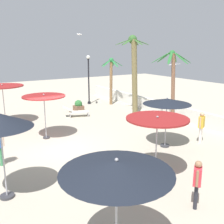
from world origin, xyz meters
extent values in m
plane|color=#B2A893|center=(0.00, 0.00, 0.00)|extent=(56.00, 56.00, 0.00)
cube|color=silver|center=(0.00, 9.01, 0.48)|extent=(25.20, 0.30, 0.95)
cylinder|color=#333338|center=(-5.70, -1.57, 0.04)|extent=(0.42, 0.42, 0.08)
cylinder|color=#A5A5AD|center=(-5.70, -1.57, 1.27)|extent=(0.05, 0.05, 2.55)
cylinder|color=maroon|center=(-5.70, -1.57, 2.53)|extent=(2.63, 2.63, 0.06)
sphere|color=#99999E|center=(-5.70, -1.57, 2.61)|extent=(0.08, 0.08, 0.08)
cylinder|color=#A5A5AD|center=(7.91, -1.65, 1.20)|extent=(0.05, 0.05, 2.41)
cone|color=black|center=(7.91, -1.65, 2.49)|extent=(2.48, 2.48, 0.26)
sphere|color=#99999E|center=(7.91, -1.65, 2.64)|extent=(0.08, 0.08, 0.08)
cylinder|color=#333338|center=(5.06, 2.00, 0.04)|extent=(0.55, 0.55, 0.08)
cylinder|color=#A5A5AD|center=(5.06, 2.00, 1.19)|extent=(0.05, 0.05, 2.37)
cylinder|color=maroon|center=(5.06, 2.00, 2.35)|extent=(2.35, 2.35, 0.06)
sphere|color=#99999E|center=(5.06, 2.00, 2.42)|extent=(0.08, 0.08, 0.08)
cylinder|color=#333338|center=(2.85, 4.57, 0.04)|extent=(0.47, 0.47, 0.08)
cylinder|color=#A5A5AD|center=(2.85, 4.57, 1.14)|extent=(0.05, 0.05, 2.27)
cone|color=black|center=(2.85, 4.57, 2.36)|extent=(2.38, 2.38, 0.27)
sphere|color=#99999E|center=(2.85, 4.57, 2.51)|extent=(0.08, 0.08, 0.08)
cylinder|color=#333338|center=(3.56, -3.23, 0.04)|extent=(0.48, 0.48, 0.08)
cylinder|color=#A5A5AD|center=(3.56, -3.23, 1.26)|extent=(0.05, 0.05, 2.52)
cylinder|color=#333338|center=(-1.56, -0.19, 0.04)|extent=(0.37, 0.37, 0.08)
cylinder|color=#A5A5AD|center=(-1.56, -0.19, 1.20)|extent=(0.05, 0.05, 2.40)
cylinder|color=maroon|center=(-1.56, -0.19, 2.38)|extent=(2.29, 2.29, 0.06)
sphere|color=#99999E|center=(-1.56, -0.19, 2.47)|extent=(0.08, 0.08, 0.08)
cylinder|color=brown|center=(-7.33, 7.60, 1.94)|extent=(0.29, 0.25, 3.88)
sphere|color=#27743A|center=(-7.28, 7.60, 3.88)|extent=(0.40, 0.40, 0.40)
ellipsoid|color=#27743A|center=(-6.72, 7.62, 3.61)|extent=(1.00, 0.23, 0.62)
ellipsoid|color=#27743A|center=(-7.12, 8.14, 3.61)|extent=(0.47, 1.01, 0.62)
ellipsoid|color=#27743A|center=(-7.70, 7.97, 3.61)|extent=(0.88, 0.80, 0.62)
ellipsoid|color=#27743A|center=(-7.79, 7.36, 3.61)|extent=(0.98, 0.61, 0.62)
ellipsoid|color=#27743A|center=(-7.16, 7.06, 3.61)|extent=(0.42, 1.01, 0.62)
cylinder|color=brown|center=(-3.26, 7.11, 2.74)|extent=(0.72, 0.39, 5.49)
sphere|color=#34612A|center=(-3.59, 7.11, 5.48)|extent=(0.63, 0.63, 0.63)
ellipsoid|color=#34612A|center=(-2.93, 7.09, 5.30)|extent=(1.26, 0.25, 0.51)
ellipsoid|color=#34612A|center=(-3.34, 7.72, 5.30)|extent=(0.65, 1.24, 0.51)
ellipsoid|color=#34612A|center=(-3.96, 7.66, 5.30)|extent=(0.87, 1.15, 0.51)
ellipsoid|color=#34612A|center=(-4.24, 7.07, 5.30)|extent=(1.26, 0.28, 0.51)
ellipsoid|color=#34612A|center=(-3.96, 6.57, 5.30)|extent=(0.87, 1.15, 0.51)
ellipsoid|color=#34612A|center=(-3.34, 6.51, 5.30)|extent=(0.66, 1.24, 0.51)
cylinder|color=brown|center=(0.00, 7.78, 2.28)|extent=(0.49, 0.24, 4.58)
sphere|color=#26672E|center=(-0.25, 7.78, 4.57)|extent=(0.38, 0.38, 0.38)
ellipsoid|color=#26672E|center=(0.45, 7.83, 4.30)|extent=(1.24, 0.30, 0.76)
ellipsoid|color=#26672E|center=(0.03, 8.41, 4.30)|extent=(0.68, 1.20, 0.76)
ellipsoid|color=#26672E|center=(-0.63, 8.36, 4.30)|extent=(0.84, 1.14, 0.76)
ellipsoid|color=#26672E|center=(-0.94, 7.73, 4.30)|extent=(1.24, 0.29, 0.76)
ellipsoid|color=#26672E|center=(-0.68, 7.23, 4.30)|extent=(0.91, 1.09, 0.76)
ellipsoid|color=#26672E|center=(0.17, 7.22, 4.30)|extent=(0.89, 1.10, 0.76)
cylinder|color=black|center=(-8.54, 6.04, 0.10)|extent=(0.28, 0.28, 0.20)
cylinder|color=black|center=(-8.54, 6.04, 1.98)|extent=(0.12, 0.12, 3.95)
cylinder|color=black|center=(-8.54, 6.04, 3.95)|extent=(0.22, 0.22, 0.06)
sphere|color=white|center=(-8.54, 6.04, 4.11)|extent=(0.32, 0.32, 0.32)
cube|color=#B7B7BC|center=(-4.73, 3.99, 0.17)|extent=(0.53, 0.21, 0.35)
cube|color=#B7B7BC|center=(-5.14, 2.75, 0.17)|extent=(0.53, 0.21, 0.35)
cube|color=silver|center=(-4.94, 3.37, 0.35)|extent=(0.96, 1.50, 0.08)
cube|color=silver|center=(-5.21, 2.57, 0.64)|extent=(0.72, 0.76, 0.36)
cylinder|color=silver|center=(3.43, 6.57, 0.43)|extent=(0.12, 0.12, 0.85)
cylinder|color=silver|center=(3.50, 6.42, 0.43)|extent=(0.12, 0.12, 0.85)
cube|color=gold|center=(3.47, 6.49, 1.16)|extent=(0.36, 0.43, 0.60)
sphere|color=tan|center=(3.47, 6.49, 1.57)|extent=(0.23, 0.23, 0.23)
cylinder|color=tan|center=(3.37, 6.71, 1.19)|extent=(0.08, 0.08, 0.54)
cylinder|color=tan|center=(3.56, 6.27, 1.19)|extent=(0.08, 0.08, 0.54)
cylinder|color=#3F8C59|center=(0.85, -2.94, 0.42)|extent=(0.12, 0.12, 0.83)
cylinder|color=beige|center=(0.94, -2.81, 1.16)|extent=(0.08, 0.08, 0.53)
cylinder|color=#26262D|center=(7.37, 1.64, 0.40)|extent=(0.12, 0.12, 0.80)
cylinder|color=#26262D|center=(7.27, 1.77, 0.40)|extent=(0.12, 0.12, 0.80)
cube|color=#D8333F|center=(7.32, 1.70, 1.09)|extent=(0.41, 0.43, 0.57)
sphere|color=#936B4C|center=(7.32, 1.70, 1.48)|extent=(0.22, 0.22, 0.22)
cylinder|color=#936B4C|center=(7.47, 1.52, 1.12)|extent=(0.08, 0.08, 0.51)
cylinder|color=#936B4C|center=(7.17, 1.89, 1.12)|extent=(0.08, 0.08, 0.51)
ellipsoid|color=white|center=(-2.18, 9.98, 3.71)|extent=(0.32, 0.12, 0.12)
sphere|color=white|center=(-2.35, 9.98, 3.74)|extent=(0.10, 0.10, 0.10)
cube|color=silver|center=(-2.18, 9.71, 3.73)|extent=(0.14, 0.53, 0.14)
cube|color=silver|center=(-2.18, 10.25, 3.73)|extent=(0.14, 0.54, 0.04)
ellipsoid|color=white|center=(-6.68, 4.43, 5.88)|extent=(0.26, 0.34, 0.12)
sphere|color=white|center=(-6.76, 4.28, 5.91)|extent=(0.10, 0.10, 0.10)
cube|color=silver|center=(-6.44, 4.30, 5.90)|extent=(0.55, 0.38, 0.06)
cube|color=silver|center=(-6.93, 4.56, 5.90)|extent=(0.55, 0.38, 0.10)
cube|color=brown|center=(-6.70, 4.15, 0.20)|extent=(0.70, 0.70, 0.40)
sphere|color=#2D6B33|center=(-6.70, 4.15, 0.55)|extent=(0.60, 0.60, 0.60)
camera|label=1|loc=(12.21, -4.43, 4.93)|focal=42.31mm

